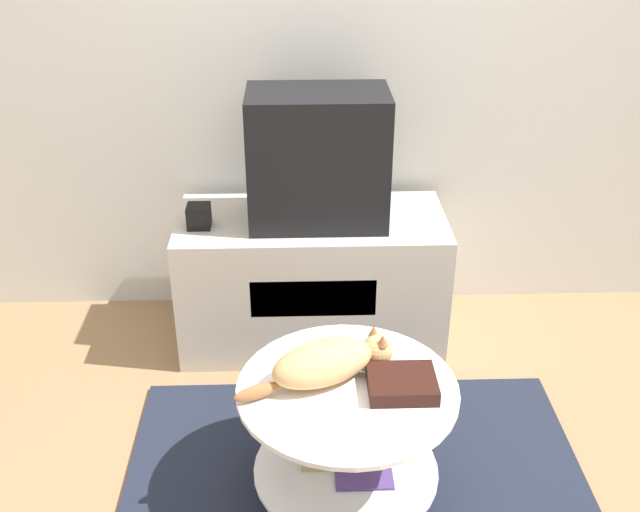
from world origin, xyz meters
name	(u,v)px	position (x,y,z in m)	size (l,w,h in m)	color
ground_plane	(358,501)	(0.00, 0.00, 0.00)	(12.00, 12.00, 0.00)	#93704C
wall_back	(340,30)	(0.00, 1.36, 1.30)	(8.00, 0.05, 2.60)	silver
rug	(358,499)	(0.00, 0.00, 0.01)	(1.62, 1.26, 0.02)	#1E2333
tv_stand	(312,279)	(-0.13, 1.01, 0.30)	(1.14, 0.53, 0.60)	beige
tv	(318,158)	(-0.11, 0.99, 0.87)	(0.56, 0.34, 0.55)	black
speaker	(199,216)	(-0.60, 0.94, 0.64)	(0.09, 0.09, 0.09)	black
coffee_table	(346,428)	(-0.04, 0.02, 0.31)	(0.70, 0.70, 0.46)	#B2B2B7
dvd_box	(402,384)	(0.13, 0.00, 0.50)	(0.21, 0.18, 0.05)	black
cat	(328,362)	(-0.10, 0.07, 0.54)	(0.52, 0.30, 0.13)	tan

